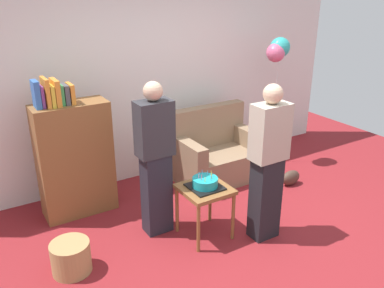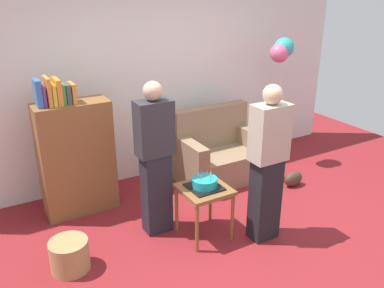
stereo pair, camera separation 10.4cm
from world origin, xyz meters
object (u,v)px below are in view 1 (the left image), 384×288
person_holding_cake (268,163)px  wicker_basket (71,257)px  bookshelf (74,157)px  birthday_cake (205,183)px  person_blowing_candles (155,159)px  balloon_bunch (278,50)px  couch (216,154)px  handbag (291,178)px  side_table (205,195)px

person_holding_cake → wicker_basket: 2.06m
bookshelf → birthday_cake: bookshelf is taller
birthday_cake → person_blowing_candles: size_ratio=0.20×
wicker_basket → balloon_bunch: bearing=15.7°
birthday_cake → couch: bearing=50.4°
couch → person_holding_cake: bearing=-104.4°
person_blowing_candles → person_holding_cake: 1.12m
wicker_basket → birthday_cake: bearing=-6.5°
person_holding_cake → handbag: size_ratio=5.82×
person_holding_cake → balloon_bunch: 2.09m
bookshelf → person_blowing_candles: bearing=-54.3°
side_table → person_blowing_candles: bearing=137.5°
bookshelf → person_holding_cake: size_ratio=0.98×
person_holding_cake → balloon_bunch: balloon_bunch is taller
birthday_cake → wicker_basket: bearing=173.5°
birthday_cake → handbag: birthday_cake is taller
wicker_basket → handbag: bearing=4.0°
person_holding_cake → handbag: (1.07, 0.69, -0.73)m
birthday_cake → wicker_basket: birthday_cake is taller
birthday_cake → balloon_bunch: 2.37m
person_blowing_candles → handbag: bearing=10.2°
bookshelf → handbag: bearing=-17.6°
birthday_cake → balloon_bunch: bearing=29.7°
bookshelf → side_table: bearing=-50.4°
person_blowing_candles → wicker_basket: (-0.98, -0.19, -0.68)m
wicker_basket → balloon_bunch: balloon_bunch is taller
wicker_basket → balloon_bunch: size_ratio=0.20×
bookshelf → couch: bearing=-3.5°
person_blowing_candles → wicker_basket: bearing=-159.4°
handbag → balloon_bunch: (0.26, 0.70, 1.55)m
side_table → balloon_bunch: size_ratio=0.31×
bookshelf → person_blowing_candles: (0.59, -0.83, 0.15)m
handbag → balloon_bunch: bearing=69.5°
person_holding_cake → handbag: 1.47m
balloon_bunch → handbag: bearing=-110.5°
couch → balloon_bunch: balloon_bunch is taller
birthday_cake → person_blowing_candles: bearing=137.6°
bookshelf → handbag: 2.75m
person_blowing_candles → balloon_bunch: balloon_bunch is taller
couch → wicker_basket: 2.42m
side_table → couch: bearing=50.4°
handbag → balloon_bunch: 1.72m
bookshelf → birthday_cake: size_ratio=4.99×
bookshelf → wicker_basket: 1.21m
couch → person_blowing_candles: 1.52m
side_table → birthday_cake: size_ratio=1.75×
bookshelf → wicker_basket: bearing=-111.0°
person_holding_cake → wicker_basket: bearing=-12.6°
birthday_cake → handbag: size_ratio=1.14×
person_holding_cake → birthday_cake: bearing=-30.4°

